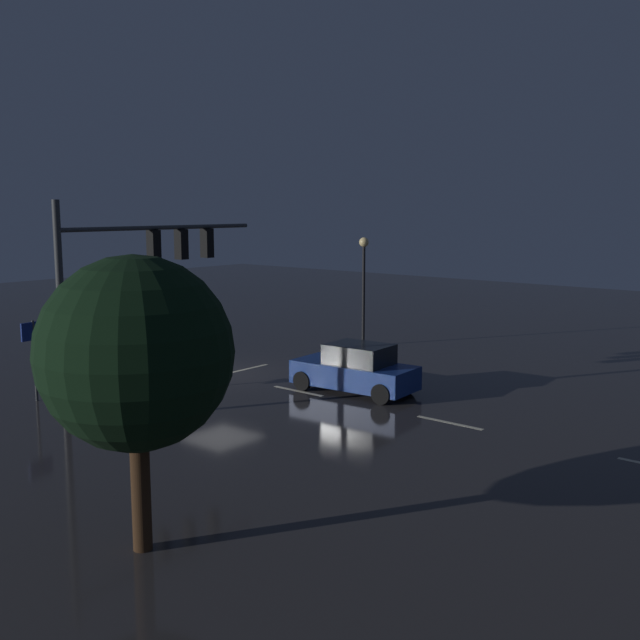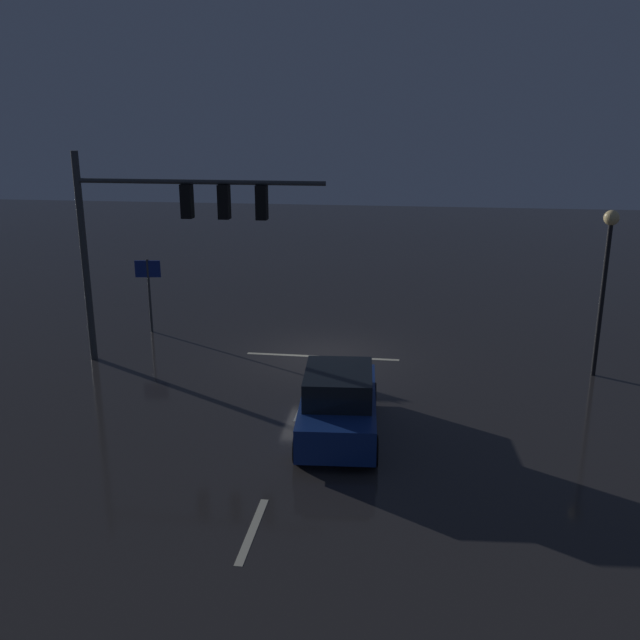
% 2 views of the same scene
% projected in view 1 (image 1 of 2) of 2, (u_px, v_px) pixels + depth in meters
% --- Properties ---
extents(ground_plane, '(80.00, 80.00, 0.00)m').
position_uv_depth(ground_plane, '(220.00, 375.00, 28.45)').
color(ground_plane, '#2D2B2B').
extents(traffic_signal_assembly, '(7.65, 0.47, 6.55)m').
position_uv_depth(traffic_signal_assembly, '(138.00, 264.00, 23.55)').
color(traffic_signal_assembly, '#383A3D').
rests_on(traffic_signal_assembly, ground_plane).
extents(lane_dash_far, '(0.16, 2.20, 0.01)m').
position_uv_depth(lane_dash_far, '(298.00, 391.00, 25.91)').
color(lane_dash_far, beige).
rests_on(lane_dash_far, ground_plane).
extents(lane_dash_mid, '(0.16, 2.20, 0.01)m').
position_uv_depth(lane_dash_mid, '(450.00, 423.00, 22.10)').
color(lane_dash_mid, beige).
rests_on(lane_dash_mid, ground_plane).
extents(stop_bar, '(5.00, 0.16, 0.01)m').
position_uv_depth(stop_bar, '(221.00, 375.00, 28.40)').
color(stop_bar, beige).
rests_on(stop_bar, ground_plane).
extents(car_approaching, '(2.18, 4.47, 1.70)m').
position_uv_depth(car_approaching, '(355.00, 370.00, 25.63)').
color(car_approaching, navy).
rests_on(car_approaching, ground_plane).
extents(street_lamp_left_kerb, '(0.44, 0.44, 4.99)m').
position_uv_depth(street_lamp_left_kerb, '(364.00, 270.00, 33.87)').
color(street_lamp_left_kerb, black).
rests_on(street_lamp_left_kerb, ground_plane).
extents(route_sign, '(0.90, 0.18, 2.68)m').
position_uv_depth(route_sign, '(34.00, 343.00, 24.35)').
color(route_sign, '#383A3D').
rests_on(route_sign, ground_plane).
extents(tree_right_near, '(3.56, 3.56, 5.52)m').
position_uv_depth(tree_right_near, '(136.00, 354.00, 13.39)').
color(tree_right_near, '#382314').
rests_on(tree_right_near, ground_plane).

